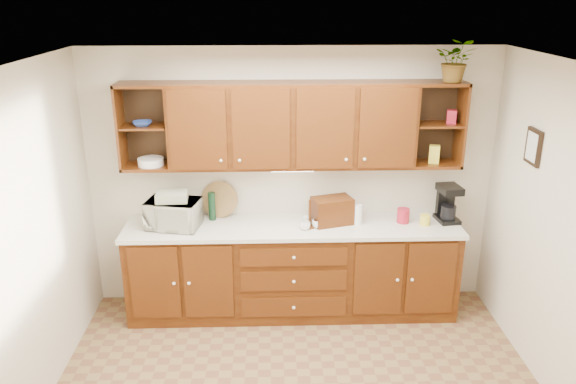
{
  "coord_description": "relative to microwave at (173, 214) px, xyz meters",
  "views": [
    {
      "loc": [
        -0.21,
        -3.54,
        3.06
      ],
      "look_at": [
        -0.05,
        1.15,
        1.38
      ],
      "focal_mm": 35.0,
      "sensor_mm": 36.0,
      "label": 1
    }
  ],
  "objects": [
    {
      "name": "canister_yellow",
      "position": [
        2.41,
        -0.02,
        -0.09
      ],
      "size": [
        0.12,
        0.12,
        0.1
      ],
      "primitive_type": "cylinder",
      "rotation": [
        0.0,
        0.0,
        0.23
      ],
      "color": "yellow",
      "rests_on": "countertop"
    },
    {
      "name": "canister_white",
      "position": [
        1.77,
        0.01,
        -0.03
      ],
      "size": [
        0.1,
        0.1,
        0.2
      ],
      "primitive_type": "cylinder",
      "rotation": [
        0.0,
        0.0,
        0.39
      ],
      "color": "white",
      "rests_on": "countertop"
    },
    {
      "name": "base_cabinets",
      "position": [
        1.14,
        0.02,
        -0.63
      ],
      "size": [
        3.2,
        0.6,
        0.9
      ],
      "primitive_type": "cube",
      "color": "#371506",
      "rests_on": "floor"
    },
    {
      "name": "framed_picture",
      "position": [
        3.12,
        -0.53,
        0.77
      ],
      "size": [
        0.03,
        0.24,
        0.3
      ],
      "primitive_type": "cube",
      "color": "black",
      "rests_on": "right_wall"
    },
    {
      "name": "pantry_box_yellow",
      "position": [
        2.49,
        0.12,
        0.53
      ],
      "size": [
        0.11,
        0.1,
        0.17
      ],
      "primitive_type": "cube",
      "rotation": [
        0.0,
        0.0,
        -0.27
      ],
      "color": "yellow",
      "rests_on": "upper_cabinets"
    },
    {
      "name": "wicker_basket",
      "position": [
        0.08,
        0.01,
        -0.07
      ],
      "size": [
        0.31,
        0.31,
        0.14
      ],
      "primitive_type": "cylinder",
      "rotation": [
        0.0,
        0.0,
        0.33
      ],
      "color": "olive",
      "rests_on": "countertop"
    },
    {
      "name": "back_wall",
      "position": [
        1.14,
        0.32,
        0.22
      ],
      "size": [
        4.0,
        0.0,
        4.0
      ],
      "primitive_type": "plane",
      "rotation": [
        1.57,
        0.0,
        0.0
      ],
      "color": "beige",
      "rests_on": "floor"
    },
    {
      "name": "pantry_box_red",
      "position": [
        2.62,
        0.14,
        0.89
      ],
      "size": [
        0.1,
        0.09,
        0.13
      ],
      "primitive_type": "cube",
      "rotation": [
        0.0,
        0.0,
        -0.25
      ],
      "color": "#AD192D",
      "rests_on": "upper_cabinets"
    },
    {
      "name": "coffee_maker",
      "position": [
        2.66,
        0.09,
        0.04
      ],
      "size": [
        0.22,
        0.27,
        0.36
      ],
      "rotation": [
        0.0,
        0.0,
        0.12
      ],
      "color": "black",
      "rests_on": "countertop"
    },
    {
      "name": "potted_plant",
      "position": [
        2.6,
        0.1,
        1.41
      ],
      "size": [
        0.44,
        0.42,
        0.39
      ],
      "primitive_type": "imported",
      "rotation": [
        0.0,
        0.0,
        -0.43
      ],
      "color": "#999999",
      "rests_on": "upper_cabinets"
    },
    {
      "name": "mug_tree",
      "position": [
        1.29,
        -0.04,
        -0.09
      ],
      "size": [
        0.24,
        0.25,
        0.28
      ],
      "rotation": [
        0.0,
        0.0,
        -0.16
      ],
      "color": "#371506",
      "rests_on": "countertop"
    },
    {
      "name": "left_wall",
      "position": [
        -0.86,
        -1.43,
        0.22
      ],
      "size": [
        0.0,
        3.5,
        3.5
      ],
      "primitive_type": "plane",
      "rotation": [
        1.57,
        0.0,
        1.57
      ],
      "color": "beige",
      "rests_on": "floor"
    },
    {
      "name": "towel_stack",
      "position": [
        0.0,
        0.0,
        0.18
      ],
      "size": [
        0.3,
        0.23,
        0.09
      ],
      "primitive_type": "cube",
      "rotation": [
        0.0,
        0.0,
        0.07
      ],
      "color": "#F0CD71",
      "rests_on": "microwave"
    },
    {
      "name": "canister_red",
      "position": [
        2.21,
        0.05,
        -0.07
      ],
      "size": [
        0.13,
        0.13,
        0.14
      ],
      "primitive_type": "cylinder",
      "rotation": [
        0.0,
        0.0,
        0.04
      ],
      "color": "#AD192D",
      "rests_on": "countertop"
    },
    {
      "name": "woven_tray",
      "position": [
        0.42,
        0.26,
        -0.13
      ],
      "size": [
        0.37,
        0.13,
        0.36
      ],
      "primitive_type": "cylinder",
      "rotation": [
        1.36,
        0.0,
        -0.1
      ],
      "color": "olive",
      "rests_on": "countertop"
    },
    {
      "name": "ceiling",
      "position": [
        1.14,
        -1.43,
        1.52
      ],
      "size": [
        4.0,
        4.0,
        0.0
      ],
      "primitive_type": "plane",
      "rotation": [
        3.14,
        0.0,
        0.0
      ],
      "color": "white",
      "rests_on": "back_wall"
    },
    {
      "name": "countertop",
      "position": [
        1.14,
        0.01,
        -0.16
      ],
      "size": [
        3.24,
        0.64,
        0.04
      ],
      "primitive_type": "cube",
      "color": "silver",
      "rests_on": "base_cabinets"
    },
    {
      "name": "upper_cabinets",
      "position": [
        1.14,
        0.16,
        0.82
      ],
      "size": [
        3.2,
        0.33,
        0.8
      ],
      "color": "#371506",
      "rests_on": "back_wall"
    },
    {
      "name": "bread_box",
      "position": [
        1.52,
        0.05,
        -0.0
      ],
      "size": [
        0.42,
        0.33,
        0.26
      ],
      "primitive_type": "cube",
      "rotation": [
        0.0,
        0.0,
        0.29
      ],
      "color": "#371506",
      "rests_on": "countertop"
    },
    {
      "name": "plate_stack",
      "position": [
        -0.2,
        0.13,
        0.48
      ],
      "size": [
        0.24,
        0.24,
        0.07
      ],
      "primitive_type": "cylinder",
      "rotation": [
        0.0,
        0.0,
        -0.01
      ],
      "color": "white",
      "rests_on": "upper_cabinets"
    },
    {
      "name": "wine_bottle",
      "position": [
        0.35,
        0.18,
        0.01
      ],
      "size": [
        0.07,
        0.07,
        0.28
      ],
      "primitive_type": "cylinder",
      "rotation": [
        0.0,
        0.0,
        0.02
      ],
      "color": "black",
      "rests_on": "countertop"
    },
    {
      "name": "undercabinet_light",
      "position": [
        1.14,
        0.11,
        0.39
      ],
      "size": [
        0.4,
        0.05,
        0.02
      ],
      "primitive_type": "cube",
      "color": "white",
      "rests_on": "upper_cabinets"
    },
    {
      "name": "bowl_stack",
      "position": [
        -0.25,
        0.13,
        0.85
      ],
      "size": [
        0.21,
        0.21,
        0.04
      ],
      "primitive_type": "imported",
      "rotation": [
        0.0,
        0.0,
        0.2
      ],
      "color": "#274190",
      "rests_on": "upper_cabinets"
    },
    {
      "name": "microwave",
      "position": [
        0.0,
        0.0,
        0.0
      ],
      "size": [
        0.54,
        0.42,
        0.27
      ],
      "primitive_type": "imported",
      "rotation": [
        0.0,
        0.0,
        -0.19
      ],
      "color": "#EEE7CD",
      "rests_on": "countertop"
    }
  ]
}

